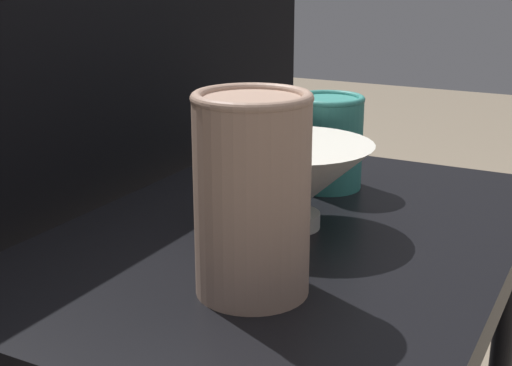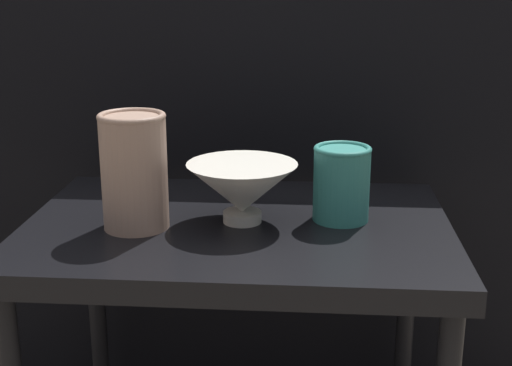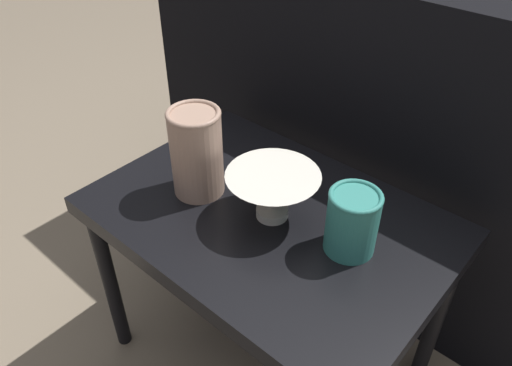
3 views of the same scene
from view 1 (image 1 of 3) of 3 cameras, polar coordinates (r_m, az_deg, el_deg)
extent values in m
cube|color=black|center=(0.86, 2.67, -4.96)|extent=(0.73, 0.50, 0.04)
cylinder|color=black|center=(1.20, 19.10, -12.50)|extent=(0.04, 0.04, 0.47)
cylinder|color=black|center=(1.32, 0.05, -8.74)|extent=(0.04, 0.04, 0.47)
cylinder|color=silver|center=(0.85, 2.83, -2.93)|extent=(0.07, 0.07, 0.02)
cone|color=silver|center=(0.84, 2.88, 0.39)|extent=(0.19, 0.19, 0.08)
cylinder|color=tan|center=(0.66, -0.31, -1.22)|extent=(0.11, 0.11, 0.19)
torus|color=tan|center=(0.64, -0.33, 6.84)|extent=(0.11, 0.11, 0.01)
cylinder|color=teal|center=(0.99, 5.76, 3.16)|extent=(0.10, 0.10, 0.13)
torus|color=teal|center=(0.98, 5.87, 6.71)|extent=(0.10, 0.10, 0.01)
camera|label=2|loc=(1.17, 74.08, 10.41)|focal=50.00mm
camera|label=3|loc=(1.29, 45.18, 29.52)|focal=35.00mm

